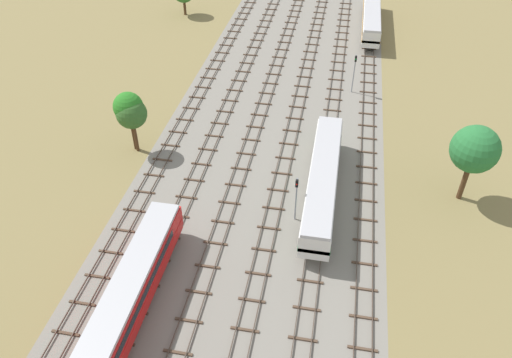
# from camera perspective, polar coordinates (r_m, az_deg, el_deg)

# --- Properties ---
(ground_plane) EXTENTS (480.00, 480.00, 0.00)m
(ground_plane) POSITION_cam_1_polar(r_m,az_deg,el_deg) (72.15, 3.23, 9.82)
(ground_plane) COLOR olive
(ballast_bed) EXTENTS (27.83, 176.00, 0.01)m
(ballast_bed) POSITION_cam_1_polar(r_m,az_deg,el_deg) (72.15, 3.23, 9.82)
(ballast_bed) COLOR gray
(ballast_bed) RESTS_ON ground
(track_far_left) EXTENTS (2.40, 126.00, 0.29)m
(track_far_left) POSITION_cam_1_polar(r_m,az_deg,el_deg) (75.14, -5.86, 11.06)
(track_far_left) COLOR #47382D
(track_far_left) RESTS_ON ground
(track_left) EXTENTS (2.40, 126.00, 0.29)m
(track_left) POSITION_cam_1_polar(r_m,az_deg,el_deg) (74.05, -2.24, 10.79)
(track_left) COLOR #47382D
(track_left) RESTS_ON ground
(track_centre_left) EXTENTS (2.40, 126.00, 0.29)m
(track_centre_left) POSITION_cam_1_polar(r_m,az_deg,el_deg) (73.24, 1.47, 10.47)
(track_centre_left) COLOR #47382D
(track_centre_left) RESTS_ON ground
(track_centre) EXTENTS (2.40, 126.00, 0.29)m
(track_centre) POSITION_cam_1_polar(r_m,az_deg,el_deg) (72.75, 5.23, 10.10)
(track_centre) COLOR #47382D
(track_centre) RESTS_ON ground
(track_centre_right) EXTENTS (2.40, 126.00, 0.29)m
(track_centre_right) POSITION_cam_1_polar(r_m,az_deg,el_deg) (72.56, 9.02, 9.68)
(track_centre_right) COLOR #47382D
(track_centre_right) RESTS_ON ground
(track_right) EXTENTS (2.40, 126.00, 0.29)m
(track_right) POSITION_cam_1_polar(r_m,az_deg,el_deg) (72.68, 12.80, 9.23)
(track_right) COLOR #47382D
(track_right) RESTS_ON ground
(diesel_railcar_left_nearest) EXTENTS (2.96, 20.50, 3.80)m
(diesel_railcar_left_nearest) POSITION_cam_1_polar(r_m,az_deg,el_deg) (42.23, -14.64, -13.19)
(diesel_railcar_left_nearest) COLOR red
(diesel_railcar_left_nearest) RESTS_ON ground
(diesel_railcar_centre_right_near) EXTENTS (2.96, 20.50, 3.80)m
(diesel_railcar_centre_right_near) POSITION_cam_1_polar(r_m,az_deg,el_deg) (52.09, 7.73, -0.05)
(diesel_railcar_centre_right_near) COLOR white
(diesel_railcar_centre_right_near) RESTS_ON ground
(passenger_coach_right_mid) EXTENTS (2.96, 22.00, 3.80)m
(passenger_coach_right_mid) POSITION_cam_1_polar(r_m,az_deg,el_deg) (94.68, 13.19, 17.97)
(passenger_coach_right_mid) COLOR white
(passenger_coach_right_mid) RESTS_ON ground
(signal_post_nearest) EXTENTS (0.28, 0.47, 5.37)m
(signal_post_nearest) POSITION_cam_1_polar(r_m,az_deg,el_deg) (48.72, 4.67, -1.75)
(signal_post_nearest) COLOR gray
(signal_post_nearest) RESTS_ON ground
(signal_post_near) EXTENTS (0.28, 0.47, 5.72)m
(signal_post_near) POSITION_cam_1_polar(r_m,az_deg,el_deg) (72.07, 11.29, 12.33)
(signal_post_near) COLOR gray
(signal_post_near) RESTS_ON ground
(lineside_tree_0) EXTENTS (4.91, 4.91, 8.85)m
(lineside_tree_0) POSITION_cam_1_polar(r_m,az_deg,el_deg) (54.06, 23.94, 3.12)
(lineside_tree_0) COLOR #4C331E
(lineside_tree_0) RESTS_ON ground
(lineside_tree_2) EXTENTS (3.62, 3.62, 7.03)m
(lineside_tree_2) POSITION_cam_1_polar(r_m,az_deg,el_deg) (59.11, -14.17, 7.31)
(lineside_tree_2) COLOR #4C331E
(lineside_tree_2) RESTS_ON ground
(lineside_tree_3) EXTENTS (3.48, 3.48, 7.61)m
(lineside_tree_3) POSITION_cam_1_polar(r_m,az_deg,el_deg) (59.18, -14.52, 8.02)
(lineside_tree_3) COLOR #4C331E
(lineside_tree_3) RESTS_ON ground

